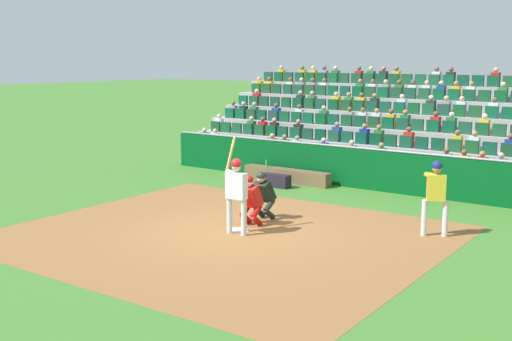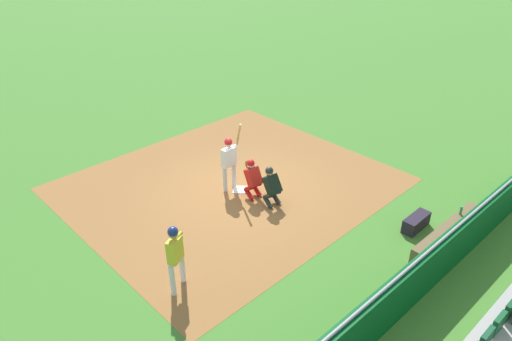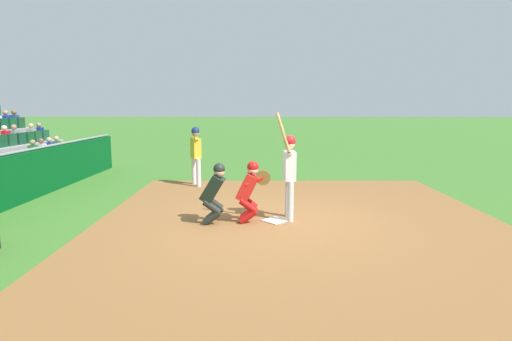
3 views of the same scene
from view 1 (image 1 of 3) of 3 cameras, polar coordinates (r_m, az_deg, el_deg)
The scene contains 12 objects.
ground_plane at distance 15.34m, azimuth -1.58°, elevation -5.31°, with size 160.00×160.00×0.00m, color #41782B.
infield_dirt_patch at distance 14.96m, azimuth -2.76°, elevation -5.70°, with size 9.53×8.40×0.01m, color #926034.
home_plate_marker at distance 15.34m, azimuth -1.58°, elevation -5.25°, with size 0.44×0.44×0.02m, color white.
batter_at_plate at distance 14.76m, azimuth -1.76°, elevation -1.50°, with size 0.60×0.44×2.25m.
catcher_crouching at distance 15.61m, azimuth -0.54°, elevation -2.35°, with size 0.47×0.71×1.28m.
home_plate_umpire at distance 16.24m, azimuth 0.66°, elevation -1.97°, with size 0.48×0.52×1.26m.
dugout_wall at distance 20.39m, azimuth 9.24°, elevation 0.17°, with size 15.00×0.24×1.30m.
dugout_bench at distance 21.18m, azimuth 2.72°, elevation -0.45°, with size 3.18×0.40×0.44m, color brown.
water_bottle_on_bench at distance 21.48m, azimuth 0.93°, elevation 0.63°, with size 0.07×0.07×0.25m, color green.
equipment_duffel_bag at distance 20.40m, azimuth 1.75°, elevation -0.90°, with size 0.95×0.36×0.40m, color black.
on_deck_batter at distance 15.18m, azimuth 15.59°, elevation -1.71°, with size 0.59×0.38×1.76m.
bleacher_stand at distance 24.90m, azimuth 14.60°, elevation 2.88°, with size 17.78×5.71×3.69m.
Camera 1 is at (-9.09, 11.68, 4.03)m, focal length 45.32 mm.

